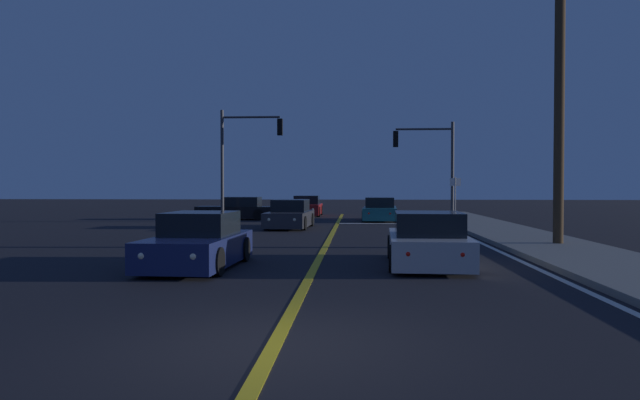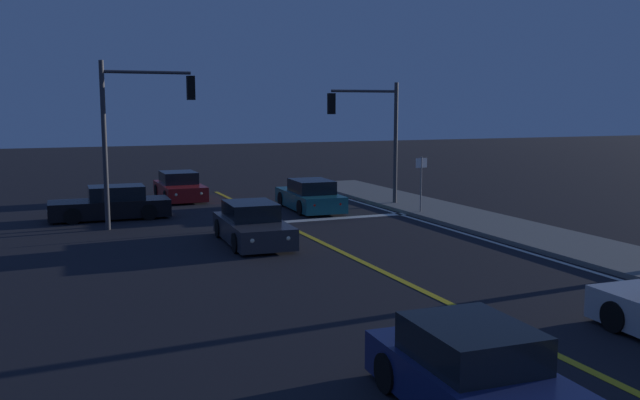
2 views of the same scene
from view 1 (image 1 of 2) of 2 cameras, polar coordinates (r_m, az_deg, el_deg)
The scene contains 15 objects.
ground_plane at distance 7.56m, azimuth -4.44°, elevation -13.81°, with size 160.00×160.00×0.00m, color black.
sidewalk_right at distance 20.99m, azimuth 20.64°, elevation -3.94°, with size 3.20×45.90×0.15m, color slate.
lane_line_center at distance 20.10m, azimuth 0.64°, elevation -4.28°, with size 0.20×43.35×0.01m, color gold.
lane_line_edge_right at distance 20.53m, azimuth 15.68°, elevation -4.21°, with size 0.16×43.35×0.01m, color silver.
stop_bar at distance 31.34m, azimuth 6.79°, elevation -2.27°, with size 5.57×0.50×0.01m, color silver.
car_parked_curb_black at distance 35.34m, azimuth -7.89°, elevation -0.93°, with size 4.75×1.93×1.34m.
car_side_waiting_teal at distance 33.95m, azimuth 5.79°, elevation -1.02°, with size 2.11×4.74×1.34m.
car_far_approaching_silver at distance 14.96m, azimuth 10.34°, elevation -4.03°, with size 2.09×4.40×1.34m.
car_lead_oncoming_navy at distance 14.71m, azimuth -11.66°, elevation -4.13°, with size 2.03×4.23×1.34m.
car_following_oncoming_charcoal at distance 27.99m, azimuth -2.92°, elevation -1.51°, with size 2.07×4.49×1.34m.
car_distant_tail_red at distance 39.63m, azimuth -1.29°, elevation -0.67°, with size 1.98×4.38×1.34m.
traffic_signal_near_right at distance 33.83m, azimuth 10.62°, elevation 4.23°, with size 3.40×0.28×5.58m.
traffic_signal_far_left at distance 32.79m, azimuth -7.43°, elevation 4.97°, with size 3.43×0.28×6.15m.
utility_pole_right at distance 20.72m, azimuth 22.08°, elevation 11.10°, with size 1.76×0.32×10.69m.
street_sign_corner at distance 31.14m, azimuth 12.90°, elevation 0.69°, with size 0.56×0.09×2.44m.
Camera 1 is at (1.02, -7.23, 1.98)m, focal length 33.21 mm.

